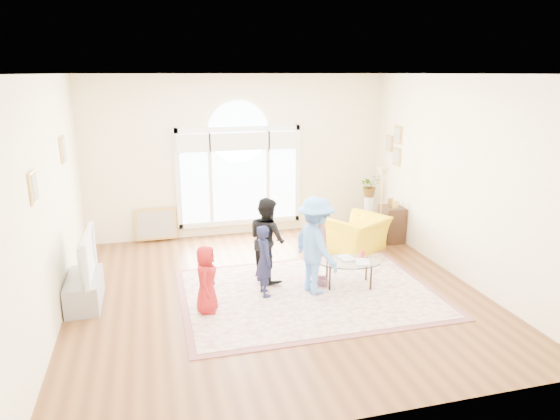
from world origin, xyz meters
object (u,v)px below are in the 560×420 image
object	(u,v)px
area_rug	(309,293)
television	(81,255)
coffee_table	(349,262)
tv_console	(85,290)
armchair	(357,234)

from	to	relation	value
area_rug	television	distance (m)	3.33
area_rug	coffee_table	size ratio (longest dim) A/B	3.27
tv_console	armchair	size ratio (longest dim) A/B	0.99
area_rug	coffee_table	xyz separation A→B (m)	(0.68, 0.11, 0.39)
area_rug	tv_console	world-z (taller)	tv_console
tv_console	television	world-z (taller)	television
area_rug	television	xyz separation A→B (m)	(-3.21, 0.49, 0.73)
area_rug	television	size ratio (longest dim) A/B	3.20
area_rug	coffee_table	bearing A→B (deg)	8.94
tv_console	television	size ratio (longest dim) A/B	0.89
area_rug	armchair	distance (m)	2.14
television	coffee_table	xyz separation A→B (m)	(3.89, -0.38, -0.35)
coffee_table	armchair	size ratio (longest dim) A/B	1.09
tv_console	area_rug	bearing A→B (deg)	-8.60
tv_console	armchair	xyz separation A→B (m)	(4.66, 1.06, 0.12)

